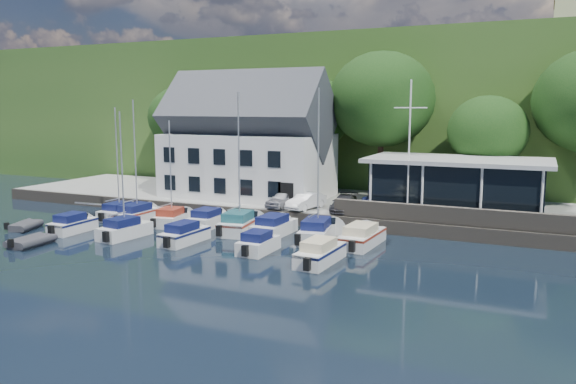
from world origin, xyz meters
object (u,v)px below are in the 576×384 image
at_px(boat_r2_2, 184,232).
at_px(car_white, 306,201).
at_px(boat_r1_7, 362,235).
at_px(dinghy_1, 31,240).
at_px(boat_r2_3, 258,241).
at_px(dinghy_0, 26,224).
at_px(car_blue, 376,204).
at_px(boat_r1_5, 274,225).
at_px(harbor_building, 248,147).
at_px(boat_r2_0, 73,223).
at_px(boat_r1_1, 136,166).
at_px(boat_r1_6, 318,171).
at_px(boat_r1_0, 118,168).
at_px(flagpole, 409,149).
at_px(boat_r2_1, 122,174).
at_px(boat_r2_4, 320,251).
at_px(boat_r1_3, 208,218).
at_px(boat_r1_2, 170,171).
at_px(club_pavilion, 457,186).
at_px(car_dgrey, 344,203).
at_px(car_silver, 284,199).
at_px(boat_r1_4, 239,167).

bearing_deg(boat_r2_2, car_white, 67.83).
distance_m(boat_r1_7, dinghy_1, 21.43).
height_order(boat_r2_3, dinghy_0, boat_r2_3).
bearing_deg(boat_r2_3, dinghy_0, -176.04).
height_order(car_blue, boat_r1_5, car_blue).
bearing_deg(harbor_building, boat_r2_0, -115.16).
height_order(boat_r1_1, boat_r2_0, boat_r1_1).
distance_m(harbor_building, boat_r1_7, 16.94).
height_order(boat_r1_6, boat_r1_7, boat_r1_6).
relative_size(boat_r1_0, boat_r1_5, 1.36).
bearing_deg(boat_r1_7, boat_r1_0, -177.91).
xyz_separation_m(harbor_building, flagpole, (14.99, -3.67, 0.53)).
bearing_deg(flagpole, boat_r1_0, -166.40).
xyz_separation_m(boat_r1_6, boat_r2_1, (-12.35, -4.69, -0.29)).
height_order(boat_r2_4, dinghy_0, boat_r2_4).
height_order(boat_r1_6, boat_r2_3, boat_r1_6).
xyz_separation_m(flagpole, boat_r1_3, (-13.84, -4.88, -5.20)).
relative_size(boat_r1_2, boat_r1_6, 0.88).
xyz_separation_m(boat_r1_5, boat_r1_7, (6.50, -0.38, -0.00)).
xyz_separation_m(club_pavilion, boat_r1_3, (-16.86, -8.05, -2.36)).
relative_size(boat_r1_2, boat_r2_3, 1.80).
relative_size(boat_r2_1, boat_r2_2, 1.58).
bearing_deg(boat_r1_5, boat_r1_7, -1.84).
bearing_deg(club_pavilion, boat_r2_2, -139.97).
bearing_deg(dinghy_0, boat_r2_3, -15.02).
bearing_deg(car_white, boat_r2_1, -119.76).
relative_size(car_white, boat_r1_6, 0.42).
height_order(car_white, boat_r1_2, boat_r1_2).
xyz_separation_m(boat_r1_1, boat_r2_1, (2.84, -4.83, 0.05)).
xyz_separation_m(car_white, dinghy_0, (-17.79, -10.92, -1.31)).
bearing_deg(boat_r1_0, boat_r1_7, -2.50).
xyz_separation_m(harbor_building, car_blue, (12.48, -3.03, -3.69)).
bearing_deg(boat_r2_1, boat_r1_5, 35.38).
xyz_separation_m(club_pavilion, boat_r1_5, (-11.15, -8.48, -2.33)).
relative_size(boat_r1_0, dinghy_0, 2.88).
distance_m(boat_r1_3, boat_r2_0, 9.59).
relative_size(flagpole, boat_r1_2, 1.19).
bearing_deg(boat_r1_2, harbor_building, 70.61).
distance_m(boat_r1_2, boat_r2_3, 11.14).
bearing_deg(dinghy_1, boat_r1_3, 49.51).
bearing_deg(car_dgrey, boat_r1_0, -169.63).
bearing_deg(harbor_building, boat_r1_0, -127.52).
xyz_separation_m(boat_r2_1, boat_r2_2, (4.61, 0.42, -3.66)).
bearing_deg(club_pavilion, boat_r2_4, -112.20).
relative_size(car_silver, flagpole, 0.38).
xyz_separation_m(boat_r2_2, dinghy_1, (-8.69, -4.65, -0.35)).
height_order(harbor_building, boat_r1_1, harbor_building).
relative_size(harbor_building, boat_r1_4, 1.52).
relative_size(flagpole, boat_r2_3, 2.14).
height_order(boat_r1_0, boat_r1_4, boat_r1_4).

